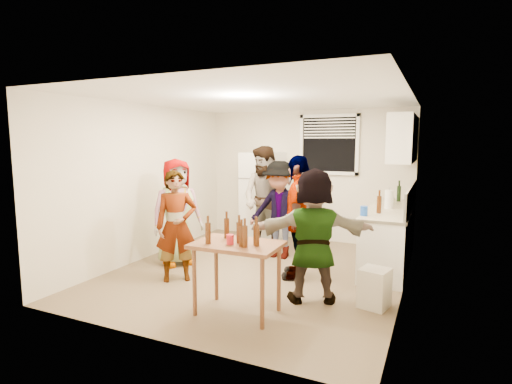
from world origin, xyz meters
The scene contains 23 objects.
room centered at (0.00, 0.00, 0.00)m, with size 4.00×4.50×2.50m, color silver, non-canonical shape.
window centered at (0.45, 2.21, 1.85)m, with size 1.12×0.10×1.06m, color white, non-canonical shape.
refrigerator centered at (-0.75, 1.88, 0.85)m, with size 0.70×0.70×1.70m, color white.
counter_lower centered at (1.70, 1.15, 0.43)m, with size 0.60×2.20×0.86m, color white.
countertop centered at (1.70, 1.15, 0.88)m, with size 0.64×2.22×0.04m, color beige.
backsplash centered at (1.99, 1.15, 1.08)m, with size 0.03×2.20×0.36m, color beige.
upper_cabinets centered at (1.83, 1.35, 1.95)m, with size 0.34×1.60×0.70m, color white.
kettle centered at (1.65, 1.51, 0.90)m, with size 0.22×0.18×0.18m, color silver, non-canonical shape.
paper_towel centered at (1.68, 1.10, 0.90)m, with size 0.13×0.13×0.28m, color white.
wine_bottle centered at (1.75, 1.90, 0.90)m, with size 0.07×0.07×0.27m, color black.
beer_bottle_counter centered at (1.60, 0.61, 0.90)m, with size 0.06×0.06×0.25m, color #47230C.
blue_cup centered at (1.44, 0.33, 0.90)m, with size 0.10×0.10×0.13m, color blue.
picture_frame centered at (1.92, 1.64, 0.98)m, with size 0.02×0.20×0.16m, color #D0CE56.
trash_bin centered at (1.73, -0.57, 0.25)m, with size 0.31×0.31×0.45m, color silver.
serving_table centered at (0.37, -1.37, 0.00)m, with size 0.95×0.63×0.80m, color brown, non-canonical shape.
beer_bottle_table centered at (0.48, -1.48, 0.80)m, with size 0.06×0.06×0.22m, color #47230C.
red_cup centered at (0.33, -1.46, 0.80)m, with size 0.08×0.08×0.11m, color red.
guest_grey centered at (-1.32, -0.14, 0.00)m, with size 0.81×1.65×0.52m, color #969696.
guest_stripe centered at (-0.88, -0.76, 0.00)m, with size 0.56×1.52×0.36m, color #141933.
guest_back_left centered at (-0.35, 1.10, 0.00)m, with size 0.89×1.83×0.69m, color #513828.
guest_back_right centered at (0.00, 0.84, 0.00)m, with size 1.03×1.60×0.59m, color #39383D.
guest_black centered at (0.60, 0.04, 0.00)m, with size 1.01×1.73×0.42m, color black.
guest_orange centered at (1.03, -0.68, 0.00)m, with size 1.49×1.61×0.48m, color #BA6340.
Camera 1 is at (2.33, -5.17, 1.91)m, focal length 28.00 mm.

